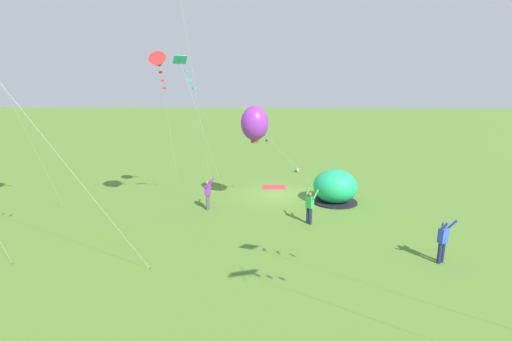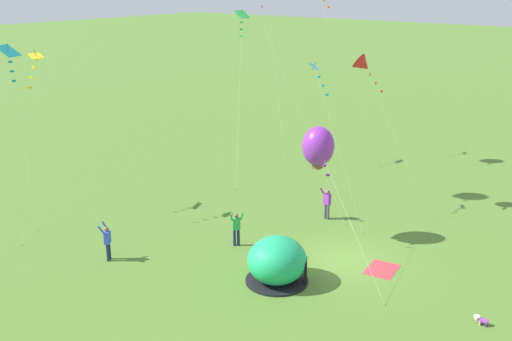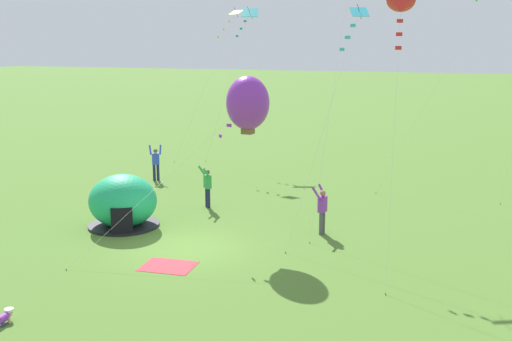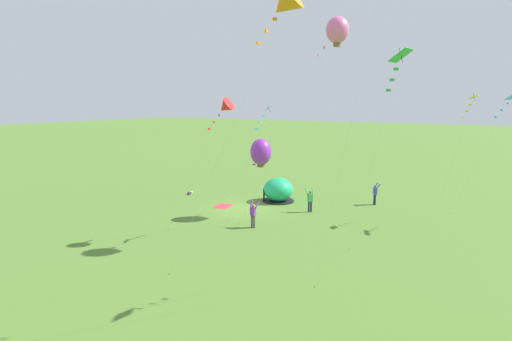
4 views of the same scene
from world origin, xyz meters
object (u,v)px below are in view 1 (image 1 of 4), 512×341
object	(u,v)px
toddler_crawling	(297,170)
kite_purple	(255,123)
person_center_field	(443,240)
kite_red	(159,63)
popup_tent	(335,187)
person_flying_kite	(208,193)
kite_cyan	(184,70)
person_arms_raised	(310,206)

from	to	relation	value
toddler_crawling	kite_purple	distance (m)	10.98
person_center_field	kite_red	world-z (taller)	kite_red
popup_tent	person_flying_kite	xyz separation A→B (m)	(7.59, 2.04, 0.00)
popup_tent	kite_red	world-z (taller)	kite_red
person_flying_kite	kite_cyan	world-z (taller)	kite_cyan
person_flying_kite	kite_red	size ratio (longest dim) A/B	0.21
kite_cyan	kite_purple	xyz separation A→B (m)	(-3.37, -2.26, -2.86)
person_flying_kite	person_center_field	size ratio (longest dim) A/B	1.00
popup_tent	kite_cyan	bearing A→B (deg)	22.03
kite_red	person_center_field	bearing A→B (deg)	155.88
person_center_field	kite_red	size ratio (longest dim) A/B	0.21
toddler_crawling	person_arms_raised	xyz separation A→B (m)	(-0.28, 12.18, 0.82)
toddler_crawling	kite_purple	xyz separation A→B (m)	(2.84, 9.45, 4.81)
person_center_field	kite_cyan	world-z (taller)	kite_cyan
person_arms_raised	person_flying_kite	bearing A→B (deg)	-17.13
toddler_crawling	kite_cyan	size ratio (longest dim) A/B	0.06
person_center_field	kite_red	xyz separation A→B (m)	(13.44, -6.02, 7.36)
popup_tent	toddler_crawling	bearing A→B (deg)	-76.01
kite_red	person_arms_raised	bearing A→B (deg)	165.47
person_arms_raised	kite_purple	bearing A→B (deg)	-41.09
popup_tent	kite_purple	bearing A→B (deg)	12.56
kite_cyan	person_center_field	bearing A→B (deg)	159.51
person_arms_raised	kite_red	world-z (taller)	kite_red
person_flying_kite	kite_cyan	xyz separation A→B (m)	(0.71, 1.32, 6.86)
person_flying_kite	person_arms_raised	distance (m)	6.05
kite_purple	kite_red	xyz separation A→B (m)	(5.31, 0.54, 3.37)
kite_purple	kite_red	world-z (taller)	kite_red
popup_tent	kite_cyan	distance (m)	11.27
kite_cyan	kite_red	world-z (taller)	kite_red
popup_tent	person_flying_kite	bearing A→B (deg)	15.03
person_arms_raised	kite_cyan	size ratio (longest dim) A/B	0.22
person_flying_kite	kite_cyan	bearing A→B (deg)	61.86
popup_tent	person_arms_raised	world-z (taller)	popup_tent
popup_tent	kite_purple	world-z (taller)	kite_purple
toddler_crawling	kite_red	xyz separation A→B (m)	(8.15, 9.99, 8.18)
person_center_field	kite_cyan	xyz separation A→B (m)	(11.50, -4.30, 6.86)
popup_tent	person_arms_raised	bearing A→B (deg)	64.73
popup_tent	kite_purple	size ratio (longest dim) A/B	0.42
toddler_crawling	person_flying_kite	bearing A→B (deg)	62.09
toddler_crawling	person_center_field	distance (m)	16.88
toddler_crawling	person_arms_raised	world-z (taller)	person_arms_raised
person_arms_raised	kite_purple	world-z (taller)	kite_purple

